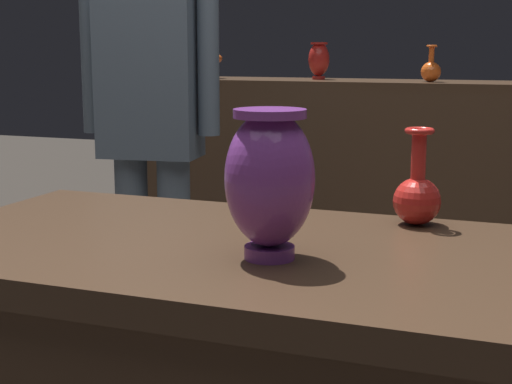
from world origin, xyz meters
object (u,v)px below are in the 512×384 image
shelf_vase_left (319,59)px  visitor_near_left (150,113)px  vase_tall_behind (417,195)px  shelf_vase_far_left (207,59)px  shelf_vase_center (431,70)px  vase_centerpiece (270,179)px

shelf_vase_left → visitor_near_left: (-0.23, -1.19, -0.16)m
vase_tall_behind → shelf_vase_far_left: (-1.30, 1.89, 0.22)m
shelf_vase_far_left → shelf_vase_left: bearing=9.4°
visitor_near_left → shelf_vase_center: bearing=-132.3°
shelf_vase_left → shelf_vase_center: 0.53m
shelf_vase_left → visitor_near_left: size_ratio=0.11×
vase_tall_behind → shelf_vase_far_left: bearing=124.4°
shelf_vase_far_left → visitor_near_left: bearing=-75.1°
shelf_vase_left → visitor_near_left: bearing=-100.7°
vase_tall_behind → shelf_vase_left: 2.14m
vase_tall_behind → shelf_vase_center: bearing=97.7°
vase_centerpiece → vase_tall_behind: bearing=61.1°
vase_centerpiece → shelf_vase_far_left: size_ratio=1.70×
vase_centerpiece → visitor_near_left: size_ratio=0.15×
vase_tall_behind → shelf_vase_left: size_ratio=1.11×
shelf_vase_center → shelf_vase_far_left: shelf_vase_center is taller
shelf_vase_far_left → visitor_near_left: size_ratio=0.09×
vase_centerpiece → shelf_vase_left: 2.38m
vase_centerpiece → vase_tall_behind: 0.38m
vase_centerpiece → shelf_vase_center: shelf_vase_center is taller
vase_tall_behind → shelf_vase_center: 1.91m
vase_centerpiece → visitor_near_left: 1.38m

